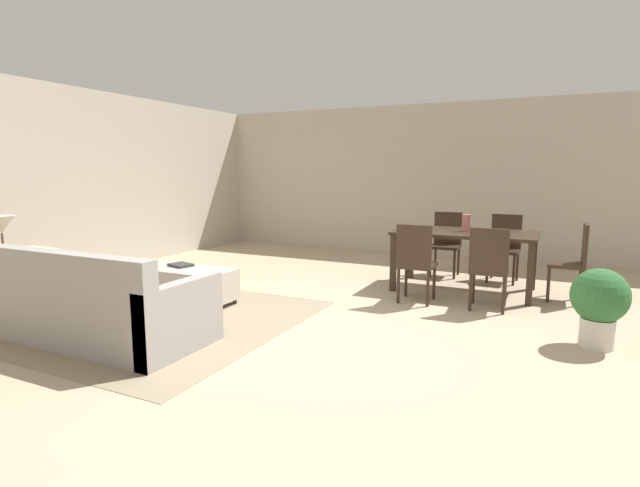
% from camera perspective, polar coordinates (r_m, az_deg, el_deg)
% --- Properties ---
extents(ground_plane, '(10.80, 10.80, 0.00)m').
position_cam_1_polar(ground_plane, '(4.55, 1.24, -11.07)').
color(ground_plane, tan).
extents(wall_back, '(9.00, 0.12, 2.70)m').
position_cam_1_polar(wall_back, '(9.08, 14.59, 7.13)').
color(wall_back, '#BCB2A0').
rests_on(wall_back, ground_plane).
extents(wall_left, '(0.12, 11.00, 2.70)m').
position_cam_1_polar(wall_left, '(7.67, -29.37, 6.12)').
color(wall_left, '#BCB2A0').
rests_on(wall_left, ground_plane).
extents(area_rug, '(3.00, 2.80, 0.01)m').
position_cam_1_polar(area_rug, '(5.46, -19.31, -8.14)').
color(area_rug, gray).
rests_on(area_rug, ground_plane).
extents(couch, '(2.12, 0.93, 0.86)m').
position_cam_1_polar(couch, '(4.93, -24.95, -6.80)').
color(couch, gray).
rests_on(couch, ground_plane).
extents(ottoman_table, '(1.11, 0.53, 0.41)m').
position_cam_1_polar(ottoman_table, '(5.87, -15.22, -4.50)').
color(ottoman_table, '#B7AD9E').
rests_on(ottoman_table, ground_plane).
extents(side_table, '(0.40, 0.40, 0.54)m').
position_cam_1_polar(side_table, '(6.03, -32.71, -3.30)').
color(side_table, olive).
rests_on(side_table, ground_plane).
extents(table_lamp, '(0.26, 0.26, 0.53)m').
position_cam_1_polar(table_lamp, '(5.96, -33.11, 1.63)').
color(table_lamp, brown).
rests_on(table_lamp, side_table).
extents(dining_table, '(1.72, 0.97, 0.76)m').
position_cam_1_polar(dining_table, '(6.46, 16.51, 0.59)').
color(dining_table, '#332319').
rests_on(dining_table, ground_plane).
extents(dining_chair_near_left, '(0.41, 0.41, 0.92)m').
position_cam_1_polar(dining_chair_near_left, '(5.71, 11.05, -1.78)').
color(dining_chair_near_left, '#332319').
rests_on(dining_chair_near_left, ground_plane).
extents(dining_chair_near_right, '(0.42, 0.42, 0.92)m').
position_cam_1_polar(dining_chair_near_right, '(5.61, 19.06, -2.29)').
color(dining_chair_near_right, '#332319').
rests_on(dining_chair_near_right, ground_plane).
extents(dining_chair_far_left, '(0.40, 0.40, 0.92)m').
position_cam_1_polar(dining_chair_far_left, '(7.39, 14.50, 0.42)').
color(dining_chair_far_left, '#332319').
rests_on(dining_chair_far_left, ground_plane).
extents(dining_chair_far_right, '(0.42, 0.42, 0.92)m').
position_cam_1_polar(dining_chair_far_right, '(7.24, 20.70, -0.02)').
color(dining_chair_far_right, '#332319').
rests_on(dining_chair_far_right, ground_plane).
extents(dining_chair_head_east, '(0.40, 0.40, 0.92)m').
position_cam_1_polar(dining_chair_head_east, '(6.41, 27.51, -1.48)').
color(dining_chair_head_east, '#332319').
rests_on(dining_chair_head_east, ground_plane).
extents(vase_centerpiece, '(0.11, 0.11, 0.21)m').
position_cam_1_polar(vase_centerpiece, '(6.48, 16.68, 2.32)').
color(vase_centerpiece, '#B26659').
rests_on(vase_centerpiece, dining_table).
extents(book_on_ottoman, '(0.30, 0.26, 0.03)m').
position_cam_1_polar(book_on_ottoman, '(5.98, -15.90, -2.42)').
color(book_on_ottoman, '#333338').
rests_on(book_on_ottoman, ottoman_table).
extents(potted_plant, '(0.47, 0.47, 0.70)m').
position_cam_1_polar(potted_plant, '(4.86, 29.76, -5.91)').
color(potted_plant, beige).
rests_on(potted_plant, ground_plane).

